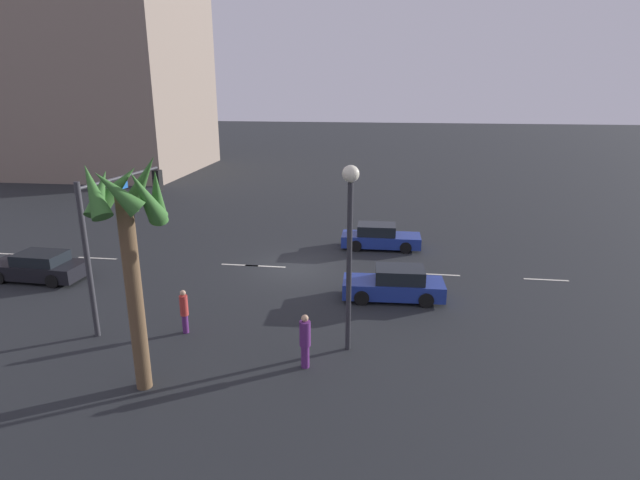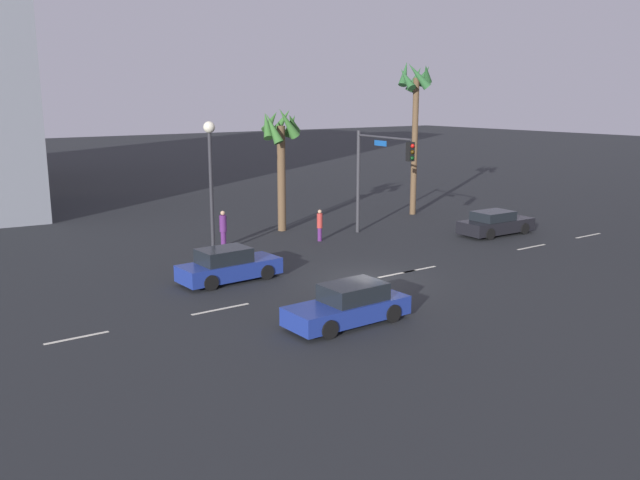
# 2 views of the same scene
# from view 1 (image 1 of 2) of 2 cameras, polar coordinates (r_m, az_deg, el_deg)

# --- Properties ---
(ground_plane) EXTENTS (220.00, 220.00, 0.00)m
(ground_plane) POSITION_cam_1_polar(r_m,az_deg,el_deg) (26.01, -2.88, -3.12)
(ground_plane) COLOR #232628
(lane_stripe_1) EXTENTS (2.06, 0.14, 0.01)m
(lane_stripe_1) POSITION_cam_1_polar(r_m,az_deg,el_deg) (26.68, 24.00, -4.09)
(lane_stripe_1) COLOR silver
(lane_stripe_1) RESTS_ON ground_plane
(lane_stripe_2) EXTENTS (2.31, 0.14, 0.01)m
(lane_stripe_2) POSITION_cam_1_polar(r_m,az_deg,el_deg) (25.70, 12.86, -3.78)
(lane_stripe_2) COLOR silver
(lane_stripe_2) RESTS_ON ground_plane
(lane_stripe_3) EXTENTS (2.12, 0.14, 0.01)m
(lane_stripe_3) POSITION_cam_1_polar(r_m,az_deg,el_deg) (26.32, -6.15, -2.94)
(lane_stripe_3) COLOR silver
(lane_stripe_3) RESTS_ON ground_plane
(lane_stripe_4) EXTENTS (1.95, 0.14, 0.01)m
(lane_stripe_4) POSITION_cam_1_polar(r_m,az_deg,el_deg) (26.68, -8.98, -2.79)
(lane_stripe_4) COLOR silver
(lane_stripe_4) RESTS_ON ground_plane
(lane_stripe_5) EXTENTS (2.19, 0.14, 0.01)m
(lane_stripe_5) POSITION_cam_1_polar(r_m,az_deg,el_deg) (29.89, -23.67, -1.88)
(lane_stripe_5) COLOR silver
(lane_stripe_5) RESTS_ON ground_plane
(lane_stripe_6) EXTENTS (2.23, 0.14, 0.01)m
(lane_stripe_6) POSITION_cam_1_polar(r_m,az_deg,el_deg) (32.75, -31.14, -1.36)
(lane_stripe_6) COLOR silver
(lane_stripe_6) RESTS_ON ground_plane
(car_0) EXTENTS (4.40, 1.92, 1.43)m
(car_0) POSITION_cam_1_polar(r_m,az_deg,el_deg) (22.31, 8.38, -4.96)
(car_0) COLOR navy
(car_0) RESTS_ON ground_plane
(car_1) EXTENTS (4.46, 1.85, 1.39)m
(car_1) POSITION_cam_1_polar(r_m,az_deg,el_deg) (29.14, 6.71, 0.31)
(car_1) COLOR navy
(car_1) RESTS_ON ground_plane
(car_2) EXTENTS (4.55, 2.01, 1.35)m
(car_2) POSITION_cam_1_polar(r_m,az_deg,el_deg) (27.73, -29.03, -2.65)
(car_2) COLOR black
(car_2) RESTS_ON ground_plane
(traffic_signal) EXTENTS (0.85, 5.22, 5.77)m
(traffic_signal) POSITION_cam_1_polar(r_m,az_deg,el_deg) (20.95, -21.85, 2.03)
(traffic_signal) COLOR #38383D
(traffic_signal) RESTS_ON ground_plane
(streetlamp) EXTENTS (0.56, 0.56, 6.49)m
(streetlamp) POSITION_cam_1_polar(r_m,az_deg,el_deg) (16.66, 3.36, 1.65)
(streetlamp) COLOR #2D2D33
(streetlamp) RESTS_ON ground_plane
(pedestrian_0) EXTENTS (0.41, 0.41, 1.71)m
(pedestrian_0) POSITION_cam_1_polar(r_m,az_deg,el_deg) (19.69, -14.97, -7.61)
(pedestrian_0) COLOR #59266B
(pedestrian_0) RESTS_ON ground_plane
(pedestrian_1) EXTENTS (0.41, 0.41, 1.87)m
(pedestrian_1) POSITION_cam_1_polar(r_m,az_deg,el_deg) (16.81, -1.69, -11.12)
(pedestrian_1) COLOR #59266B
(pedestrian_1) RESTS_ON ground_plane
(palm_tree_1) EXTENTS (2.49, 2.49, 7.12)m
(palm_tree_1) POSITION_cam_1_polar(r_m,az_deg,el_deg) (15.19, -20.61, 1.93)
(palm_tree_1) COLOR brown
(palm_tree_1) RESTS_ON ground_plane
(building_2) EXTENTS (19.09, 17.96, 30.28)m
(building_2) POSITION_cam_1_polar(r_m,az_deg,el_deg) (61.11, -23.80, 21.41)
(building_2) COLOR gray
(building_2) RESTS_ON ground_plane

